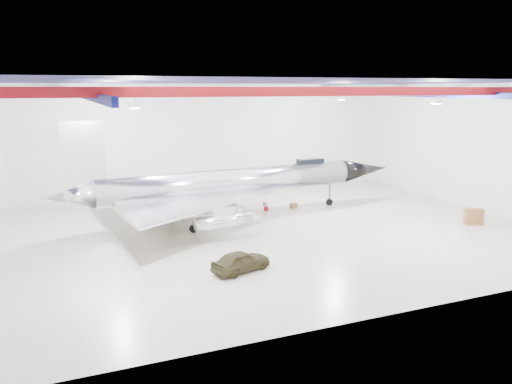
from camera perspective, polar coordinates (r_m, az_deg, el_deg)
name	(u,v)px	position (r m, az deg, el deg)	size (l,w,h in m)	color
floor	(264,232)	(37.43, 0.96, -4.63)	(40.00, 40.00, 0.00)	#BEB297
wall_back	(206,140)	(50.30, -5.77, 5.95)	(40.00, 40.00, 0.00)	silver
wall_right	(475,147)	(47.74, 23.73, 4.70)	(30.00, 30.00, 0.00)	silver
ceiling	(265,82)	(35.90, 1.02, 12.46)	(40.00, 40.00, 0.00)	#0A0F38
ceiling_structure	(265,92)	(35.90, 1.02, 11.38)	(39.50, 29.50, 1.08)	maroon
jet_aircraft	(231,185)	(40.98, -2.89, 0.75)	(30.61, 18.82, 8.34)	silver
jeep	(241,261)	(29.56, -1.73, -7.89)	(1.49, 3.70, 1.26)	#332E19
desk	(474,216)	(43.04, 23.62, -2.58)	(1.37, 0.69, 1.26)	brown
crate_ply	(152,225)	(39.63, -11.78, -3.68)	(0.49, 0.39, 0.35)	olive
toolbox_red	(230,204)	(45.61, -2.95, -1.41)	(0.47, 0.38, 0.33)	maroon
engine_drum	(226,218)	(40.62, -3.46, -2.97)	(0.54, 0.54, 0.49)	#59595B
parts_bin	(294,205)	(45.04, 4.34, -1.55)	(0.59, 0.47, 0.41)	olive
crate_small	(187,216)	(41.92, -7.86, -2.77)	(0.33, 0.26, 0.23)	#59595B
tool_chest	(266,208)	(43.92, 1.18, -1.89)	(0.41, 0.41, 0.37)	maroon
oil_barrel	(241,219)	(40.35, -1.68, -3.11)	(0.59, 0.47, 0.41)	olive
spares_box	(265,204)	(45.73, 1.02, -1.37)	(0.36, 0.36, 0.33)	#59595B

